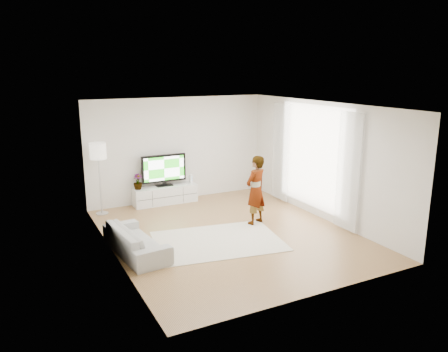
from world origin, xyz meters
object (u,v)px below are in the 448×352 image
sofa (136,240)px  floor_lamp (98,154)px  television (164,169)px  rug (218,241)px  player (256,190)px  media_console (165,195)px

sofa → floor_lamp: (-0.10, 2.73, 1.24)m
television → sofa: television is taller
rug → player: bearing=24.9°
television → sofa: 3.37m
rug → floor_lamp: floor_lamp is taller
player → sofa: player is taller
player → sofa: (-2.95, -0.39, -0.54)m
rug → floor_lamp: (-1.80, 2.92, 1.51)m
sofa → floor_lamp: bearing=-4.0°
television → sofa: (-1.61, -2.88, -0.67)m
player → floor_lamp: 3.91m
rug → player: (1.26, 0.58, 0.81)m
player → television: bearing=-82.7°
player → floor_lamp: size_ratio=0.90×
television → sofa: bearing=-119.1°
television → player: (1.35, -2.49, -0.12)m
media_console → floor_lamp: (-1.71, -0.12, 1.27)m
media_console → floor_lamp: 2.13m
television → floor_lamp: floor_lamp is taller
media_console → rug: bearing=-88.3°
media_console → rug: (0.09, -3.04, -0.23)m
media_console → rug: 3.05m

